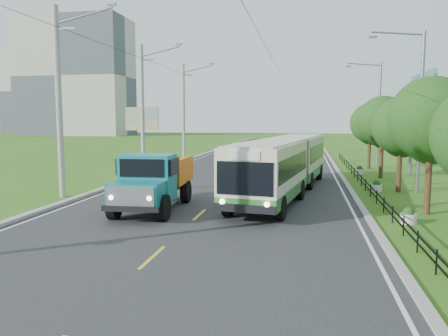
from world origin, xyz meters
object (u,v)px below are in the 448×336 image
(streetlight_mid, at_px, (418,106))
(planter_near, at_px, (408,217))
(billboard_right, at_px, (422,102))
(tree_third, at_px, (432,123))
(pole_far, at_px, (184,110))
(planter_far, at_px, (360,171))
(dump_truck, at_px, (154,178))
(billboard_left, at_px, (142,123))
(tree_back, at_px, (371,125))
(streetlight_far, at_px, (377,111))
(pole_near, at_px, (60,101))
(pole_mid, at_px, (143,107))
(tree_fifth, at_px, (383,124))
(bus, at_px, (284,162))
(tree_fourth, at_px, (401,129))
(planter_mid, at_px, (376,186))

(streetlight_mid, bearing_deg, planter_near, -104.32)
(billboard_right, bearing_deg, tree_third, -101.64)
(pole_far, relative_size, planter_far, 14.93)
(dump_truck, bearing_deg, planter_near, -6.31)
(billboard_left, bearing_deg, tree_back, 6.31)
(streetlight_far, distance_m, billboard_left, 20.56)
(pole_far, bearing_deg, dump_truck, -77.27)
(pole_far, distance_m, billboard_right, 24.33)
(pole_near, height_order, streetlight_mid, pole_near)
(pole_mid, bearing_deg, billboard_left, 112.42)
(pole_mid, distance_m, tree_fifth, 18.18)
(pole_near, xyz_separation_m, billboard_left, (-1.24, 15.00, -1.23))
(pole_near, relative_size, billboard_right, 1.37)
(tree_third, xyz_separation_m, tree_back, (-0.00, 18.00, -0.33))
(planter_far, distance_m, bus, 11.32)
(streetlight_mid, xyz_separation_m, bus, (-7.27, -1.92, -3.09))
(planter_far, height_order, billboard_right, billboard_right)
(tree_fifth, bearing_deg, planter_far, 124.05)
(tree_fifth, xyz_separation_m, billboard_right, (2.44, -0.14, 1.49))
(tree_third, relative_size, tree_fifth, 1.03)
(tree_fifth, xyz_separation_m, streetlight_mid, (0.79, -6.14, 1.05))
(pole_far, relative_size, tree_fourth, 1.85)
(billboard_right, bearing_deg, dump_truck, -137.81)
(planter_near, height_order, billboard_right, billboard_right)
(pole_near, height_order, tree_third, pole_near)
(tree_third, xyz_separation_m, streetlight_mid, (0.79, 5.86, 0.92))
(streetlight_mid, height_order, streetlight_far, same)
(pole_mid, distance_m, tree_third, 22.25)
(pole_far, bearing_deg, tree_third, -53.91)
(billboard_left, relative_size, billboard_right, 0.71)
(streetlight_mid, xyz_separation_m, billboard_right, (1.66, 6.00, 0.44))
(streetlight_mid, relative_size, planter_mid, 13.54)
(tree_fourth, height_order, planter_mid, tree_fourth)
(pole_far, height_order, planter_near, pole_far)
(tree_third, xyz_separation_m, planter_far, (-1.26, 13.86, -3.70))
(streetlight_far, relative_size, planter_near, 13.54)
(tree_third, xyz_separation_m, planter_mid, (-1.26, 5.86, -3.70))
(bus, bearing_deg, planter_mid, 28.80)
(tree_fourth, xyz_separation_m, streetlight_far, (0.79, 13.86, 1.32))
(planter_mid, bearing_deg, billboard_left, 151.08)
(pole_far, xyz_separation_m, tree_fourth, (18.12, -18.86, -1.51))
(planter_near, bearing_deg, billboard_right, 75.20)
(bus, bearing_deg, pole_far, 127.73)
(streetlight_far, bearing_deg, planter_far, -108.80)
(billboard_left, bearing_deg, planter_near, -44.84)
(planter_near, relative_size, billboard_left, 0.13)
(tree_back, relative_size, planter_mid, 8.21)
(pole_mid, relative_size, planter_near, 14.93)
(streetlight_far, bearing_deg, tree_fifth, -95.71)
(planter_near, bearing_deg, pole_near, 169.91)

